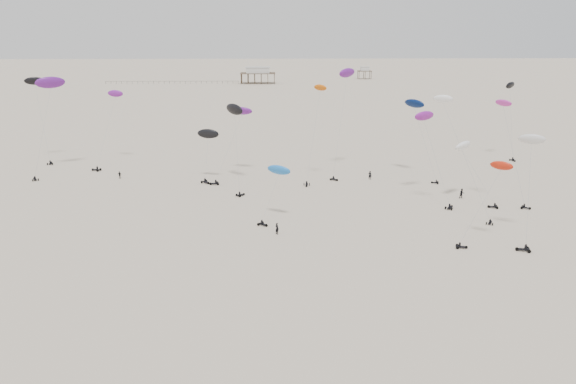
{
  "coord_description": "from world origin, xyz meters",
  "views": [
    {
      "loc": [
        -2.69,
        3.16,
        31.65
      ],
      "look_at": [
        0.0,
        88.0,
        7.0
      ],
      "focal_mm": 35.0,
      "sensor_mm": 36.0,
      "label": 1
    }
  ],
  "objects_px": {
    "pavilion_main": "(258,76)",
    "spectator_0": "(277,234)",
    "pavilion_small": "(364,74)",
    "rig_0": "(511,103)",
    "rig_4": "(345,87)"
  },
  "relations": [
    {
      "from": "pavilion_main",
      "to": "spectator_0",
      "type": "height_order",
      "value": "pavilion_main"
    },
    {
      "from": "pavilion_small",
      "to": "spectator_0",
      "type": "xyz_separation_m",
      "value": [
        -61.77,
        -292.16,
        -3.49
      ]
    },
    {
      "from": "pavilion_main",
      "to": "rig_0",
      "type": "distance_m",
      "value": 219.05
    },
    {
      "from": "pavilion_main",
      "to": "rig_0",
      "type": "xyz_separation_m",
      "value": [
        67.37,
        -208.2,
        9.84
      ]
    },
    {
      "from": "spectator_0",
      "to": "pavilion_main",
      "type": "bearing_deg",
      "value": -40.57
    },
    {
      "from": "pavilion_main",
      "to": "rig_4",
      "type": "xyz_separation_m",
      "value": [
        24.24,
        -219.55,
        14.96
      ]
    },
    {
      "from": "rig_0",
      "to": "spectator_0",
      "type": "xyz_separation_m",
      "value": [
        -59.14,
        -53.96,
        -14.06
      ]
    },
    {
      "from": "pavilion_main",
      "to": "pavilion_small",
      "type": "bearing_deg",
      "value": 23.2
    },
    {
      "from": "pavilion_small",
      "to": "rig_4",
      "type": "distance_m",
      "value": 254.19
    },
    {
      "from": "rig_4",
      "to": "spectator_0",
      "type": "relative_size",
      "value": 10.92
    },
    {
      "from": "pavilion_small",
      "to": "rig_0",
      "type": "relative_size",
      "value": 0.47
    },
    {
      "from": "pavilion_main",
      "to": "pavilion_small",
      "type": "height_order",
      "value": "pavilion_main"
    },
    {
      "from": "pavilion_main",
      "to": "rig_0",
      "type": "bearing_deg",
      "value": -72.07
    },
    {
      "from": "pavilion_main",
      "to": "rig_0",
      "type": "relative_size",
      "value": 1.09
    },
    {
      "from": "pavilion_main",
      "to": "spectator_0",
      "type": "relative_size",
      "value": 9.41
    }
  ]
}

